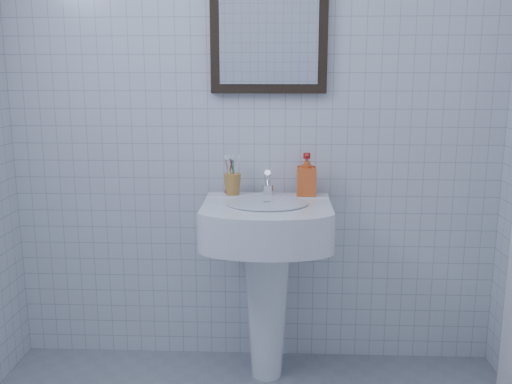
{
  "coord_description": "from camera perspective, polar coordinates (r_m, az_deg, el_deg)",
  "views": [
    {
      "loc": [
        0.11,
        -1.33,
        1.34
      ],
      "look_at": [
        0.02,
        0.86,
        0.87
      ],
      "focal_mm": 40.0,
      "sensor_mm": 36.0,
      "label": 1
    }
  ],
  "objects": [
    {
      "name": "toothbrush_cup",
      "position": [
        2.49,
        -2.37,
        0.79
      ],
      "size": [
        0.09,
        0.09,
        0.09
      ],
      "primitive_type": null,
      "rotation": [
        0.0,
        0.0,
        0.2
      ],
      "color": "#B98035",
      "rests_on": "washbasin"
    },
    {
      "name": "soap_dispenser",
      "position": [
        2.48,
        5.07,
        1.77
      ],
      "size": [
        0.08,
        0.09,
        0.18
      ],
      "primitive_type": "imported",
      "rotation": [
        0.0,
        0.0,
        -0.02
      ],
      "color": "#E74316",
      "rests_on": "washbasin"
    },
    {
      "name": "wall_mirror",
      "position": [
        2.52,
        1.3,
        16.9
      ],
      "size": [
        0.5,
        0.04,
        0.62
      ],
      "color": "black",
      "rests_on": "wall_back"
    },
    {
      "name": "wall_back",
      "position": [
        2.53,
        -0.18,
        10.08
      ],
      "size": [
        2.2,
        0.02,
        2.5
      ],
      "primitive_type": "cube",
      "color": "silver",
      "rests_on": "ground"
    },
    {
      "name": "washbasin",
      "position": [
        2.45,
        1.1,
        -6.85
      ],
      "size": [
        0.53,
        0.39,
        0.81
      ],
      "color": "white",
      "rests_on": "ground"
    },
    {
      "name": "faucet",
      "position": [
        2.46,
        1.18,
        0.7
      ],
      "size": [
        0.05,
        0.11,
        0.12
      ],
      "color": "silver",
      "rests_on": "washbasin"
    }
  ]
}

